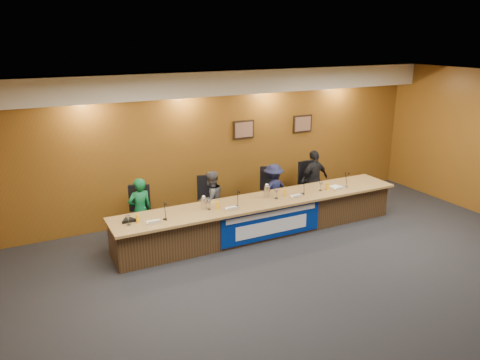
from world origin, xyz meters
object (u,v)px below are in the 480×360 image
(office_chair_b, at_px, (209,205))
(carafe_mid, at_px, (267,192))
(office_chair_c, at_px, (271,194))
(panelist_c, at_px, (273,190))
(panelist_d, at_px, (314,180))
(carafe_left, at_px, (204,204))
(speakerphone, at_px, (129,220))
(panelist_b, at_px, (211,200))
(dais_body, at_px, (261,217))
(office_chair_d, at_px, (311,187))
(banner, at_px, (272,223))
(office_chair_a, at_px, (139,217))
(panelist_a, at_px, (140,210))

(office_chair_b, distance_m, carafe_mid, 1.28)
(office_chair_c, xyz_separation_m, carafe_mid, (-0.58, -0.79, 0.39))
(panelist_c, relative_size, panelist_d, 0.86)
(office_chair_b, xyz_separation_m, carafe_left, (-0.47, -0.84, 0.38))
(carafe_left, xyz_separation_m, speakerphone, (-1.42, 0.06, -0.09))
(panelist_b, height_order, panelist_d, panelist_d)
(panelist_b, bearing_deg, speakerphone, 2.72)
(panelist_d, xyz_separation_m, office_chair_b, (-2.60, 0.10, -0.22))
(speakerphone, bearing_deg, dais_body, -1.06)
(panelist_b, xyz_separation_m, office_chair_d, (2.60, 0.10, -0.14))
(office_chair_b, xyz_separation_m, speakerphone, (-1.88, -0.78, 0.30))
(carafe_left, bearing_deg, office_chair_d, 15.30)
(banner, bearing_deg, carafe_left, 162.04)
(dais_body, xyz_separation_m, panelist_c, (0.71, 0.73, 0.25))
(panelist_b, bearing_deg, banner, 107.51)
(panelist_b, distance_m, office_chair_d, 2.60)
(carafe_left, bearing_deg, office_chair_b, 60.87)
(panelist_b, bearing_deg, office_chair_d, 165.02)
(banner, relative_size, speakerphone, 6.88)
(office_chair_d, bearing_deg, panelist_c, -177.44)
(panelist_b, relative_size, office_chair_b, 2.60)
(office_chair_a, distance_m, office_chair_b, 1.50)
(carafe_left, bearing_deg, dais_body, 0.29)
(panelist_c, relative_size, carafe_mid, 5.02)
(panelist_d, height_order, speakerphone, panelist_d)
(panelist_d, bearing_deg, office_chair_d, -99.19)
(panelist_d, bearing_deg, panelist_b, -9.19)
(panelist_b, xyz_separation_m, speakerphone, (-1.88, -0.68, 0.15))
(panelist_a, bearing_deg, office_chair_a, -96.53)
(speakerphone, bearing_deg, panelist_b, 19.90)
(carafe_mid, bearing_deg, office_chair_d, 25.46)
(panelist_b, distance_m, carafe_mid, 1.18)
(banner, relative_size, panelist_a, 1.68)
(panelist_b, distance_m, office_chair_a, 1.51)
(carafe_mid, bearing_deg, office_chair_a, 161.85)
(panelist_d, bearing_deg, panelist_a, -9.19)
(carafe_left, distance_m, speakerphone, 1.42)
(banner, distance_m, panelist_d, 2.16)
(dais_body, relative_size, banner, 2.73)
(banner, xyz_separation_m, panelist_a, (-2.29, 1.15, 0.27))
(panelist_d, bearing_deg, office_chair_c, -14.43)
(office_chair_d, bearing_deg, carafe_mid, -157.22)
(panelist_b, height_order, speakerphone, panelist_b)
(panelist_a, xyz_separation_m, carafe_left, (1.03, -0.74, 0.21))
(office_chair_a, relative_size, office_chair_b, 1.00)
(panelist_c, height_order, office_chair_d, panelist_c)
(office_chair_b, bearing_deg, dais_body, -33.48)
(panelist_a, height_order, office_chair_d, panelist_a)
(carafe_left, distance_m, carafe_mid, 1.39)
(speakerphone, bearing_deg, panelist_c, 11.38)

